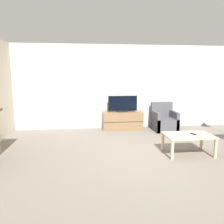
{
  "coord_description": "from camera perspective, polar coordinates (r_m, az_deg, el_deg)",
  "views": [
    {
      "loc": [
        -1.19,
        -4.24,
        1.75
      ],
      "look_at": [
        -0.6,
        0.98,
        0.85
      ],
      "focal_mm": 35.0,
      "sensor_mm": 36.0,
      "label": 1
    }
  ],
  "objects": [
    {
      "name": "ground_plane",
      "position": [
        4.74,
        8.79,
        -12.07
      ],
      "size": [
        24.0,
        24.0,
        0.0
      ],
      "primitive_type": "plane",
      "color": "slate"
    },
    {
      "name": "wall_back",
      "position": [
        7.23,
        3.09,
        6.52
      ],
      "size": [
        12.0,
        0.06,
        2.7
      ],
      "color": "silver",
      "rests_on": "ground"
    },
    {
      "name": "tv_stand",
      "position": [
        7.07,
        2.77,
        -2.24
      ],
      "size": [
        1.28,
        0.45,
        0.58
      ],
      "color": "brown",
      "rests_on": "ground"
    },
    {
      "name": "tv",
      "position": [
        6.98,
        2.81,
        1.99
      ],
      "size": [
        0.93,
        0.18,
        0.52
      ],
      "color": "black",
      "rests_on": "tv_stand"
    },
    {
      "name": "armchair",
      "position": [
        7.17,
        13.41,
        -2.35
      ],
      "size": [
        0.7,
        0.76,
        0.87
      ],
      "color": "#4C4C51",
      "rests_on": "ground"
    },
    {
      "name": "coffee_table",
      "position": [
        5.13,
        19.33,
        -6.18
      ],
      "size": [
        1.03,
        0.65,
        0.44
      ],
      "color": "#CCB289",
      "rests_on": "ground"
    },
    {
      "name": "remote",
      "position": [
        5.17,
        20.49,
        -5.42
      ],
      "size": [
        0.09,
        0.15,
        0.02
      ],
      "rotation": [
        0.0,
        0.0,
        0.39
      ],
      "color": "black",
      "rests_on": "coffee_table"
    }
  ]
}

